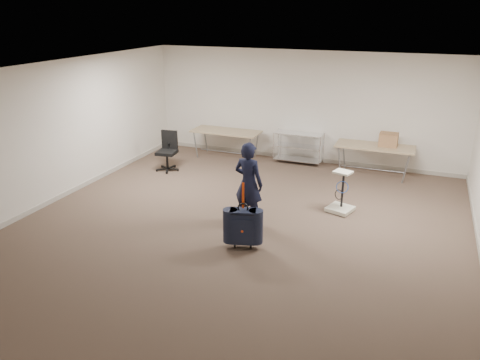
% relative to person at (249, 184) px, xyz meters
% --- Properties ---
extents(ground, '(9.00, 9.00, 0.00)m').
position_rel_person_xyz_m(ground, '(-0.08, -0.41, -0.77)').
color(ground, '#4A372D').
rests_on(ground, ground).
extents(room_shell, '(8.00, 9.00, 9.00)m').
position_rel_person_xyz_m(room_shell, '(-0.08, 0.97, -0.72)').
color(room_shell, silver).
rests_on(room_shell, ground).
extents(folding_table_left, '(1.80, 0.75, 0.73)m').
position_rel_person_xyz_m(folding_table_left, '(-1.98, 3.54, -0.10)').
color(folding_table_left, '#A18362').
rests_on(folding_table_left, ground).
extents(folding_table_right, '(1.80, 0.75, 0.73)m').
position_rel_person_xyz_m(folding_table_right, '(1.82, 3.54, -0.10)').
color(folding_table_right, '#A18362').
rests_on(folding_table_right, ground).
extents(wire_shelf, '(1.22, 0.47, 0.80)m').
position_rel_person_xyz_m(wire_shelf, '(-0.08, 3.79, -0.33)').
color(wire_shelf, white).
rests_on(wire_shelf, ground).
extents(person, '(0.62, 0.46, 1.55)m').
position_rel_person_xyz_m(person, '(0.00, 0.00, 0.00)').
color(person, black).
rests_on(person, ground).
extents(suitcase, '(0.47, 0.35, 1.16)m').
position_rel_person_xyz_m(suitcase, '(0.26, -0.95, -0.38)').
color(suitcase, '#151D30').
rests_on(suitcase, ground).
extents(office_chair, '(0.58, 0.58, 0.95)m').
position_rel_person_xyz_m(office_chair, '(-2.91, 2.08, -0.49)').
color(office_chair, black).
rests_on(office_chair, ground).
extents(equipment_cart, '(0.57, 0.57, 0.84)m').
position_rel_person_xyz_m(equipment_cart, '(1.50, 1.13, -0.55)').
color(equipment_cart, silver).
rests_on(equipment_cart, ground).
extents(cardboard_box, '(0.42, 0.32, 0.31)m').
position_rel_person_xyz_m(cardboard_box, '(2.10, 3.62, 0.11)').
color(cardboard_box, '#946745').
rests_on(cardboard_box, folding_table_right).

